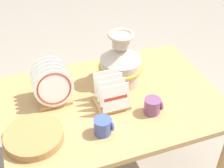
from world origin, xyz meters
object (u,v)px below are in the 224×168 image
(dish_rack_round_plates, at_px, (53,86))
(mug_cobalt_glaze, at_px, (103,126))
(dish_rack_square_plates, at_px, (111,96))
(wicker_charger_stack, at_px, (34,136))
(ceramic_vase, at_px, (121,62))
(mug_plum_glaze, at_px, (153,106))

(dish_rack_round_plates, bearing_deg, mug_cobalt_glaze, -61.00)
(dish_rack_square_plates, relative_size, wicker_charger_stack, 0.61)
(dish_rack_square_plates, bearing_deg, mug_cobalt_glaze, -119.93)
(dish_rack_square_plates, bearing_deg, dish_rack_round_plates, 154.56)
(ceramic_vase, height_order, mug_plum_glaze, ceramic_vase)
(ceramic_vase, height_order, dish_rack_round_plates, ceramic_vase)
(ceramic_vase, bearing_deg, dish_rack_round_plates, -172.71)
(mug_plum_glaze, height_order, mug_cobalt_glaze, same)
(dish_rack_round_plates, relative_size, mug_plum_glaze, 2.47)
(mug_plum_glaze, xyz_separation_m, mug_cobalt_glaze, (-0.31, -0.06, 0.00))
(dish_rack_round_plates, bearing_deg, dish_rack_square_plates, -25.44)
(dish_rack_square_plates, height_order, wicker_charger_stack, dish_rack_square_plates)
(dish_rack_square_plates, xyz_separation_m, wicker_charger_stack, (-0.46, -0.12, -0.04))
(ceramic_vase, height_order, mug_cobalt_glaze, ceramic_vase)
(dish_rack_round_plates, relative_size, wicker_charger_stack, 0.81)
(dish_rack_square_plates, xyz_separation_m, mug_cobalt_glaze, (-0.11, -0.20, -0.01))
(mug_plum_glaze, relative_size, mug_cobalt_glaze, 1.00)
(ceramic_vase, distance_m, dish_rack_square_plates, 0.25)
(dish_rack_square_plates, bearing_deg, ceramic_vase, 56.41)
(ceramic_vase, distance_m, dish_rack_round_plates, 0.44)
(wicker_charger_stack, relative_size, mug_cobalt_glaze, 3.05)
(dish_rack_round_plates, xyz_separation_m, mug_cobalt_glaze, (0.19, -0.34, -0.06))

